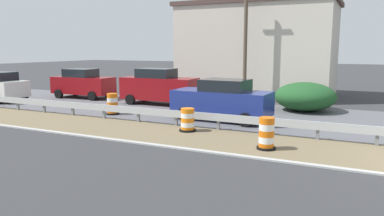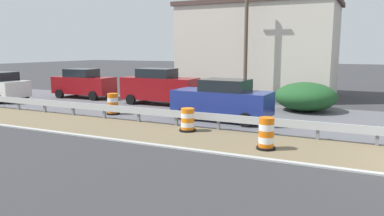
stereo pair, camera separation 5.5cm
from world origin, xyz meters
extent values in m
cube|color=slate|center=(2.17, 1.61, 0.35)|extent=(0.12, 0.12, 0.70)
cube|color=slate|center=(2.17, 3.65, 0.35)|extent=(0.12, 0.12, 0.70)
cube|color=slate|center=(2.17, 5.69, 0.35)|extent=(0.12, 0.12, 0.70)
cube|color=slate|center=(2.17, 7.73, 0.35)|extent=(0.12, 0.12, 0.70)
cube|color=slate|center=(2.17, 9.78, 0.35)|extent=(0.12, 0.12, 0.70)
cube|color=slate|center=(2.17, 11.82, 0.35)|extent=(0.12, 0.12, 0.70)
cube|color=slate|center=(2.17, 13.86, 0.35)|extent=(0.12, 0.12, 0.70)
cube|color=slate|center=(2.17, 15.90, 0.35)|extent=(0.12, 0.12, 0.70)
cube|color=slate|center=(2.17, 17.94, 0.35)|extent=(0.12, 0.12, 0.70)
cube|color=slate|center=(2.17, 19.99, 0.35)|extent=(0.12, 0.12, 0.70)
cylinder|color=orange|center=(-0.03, 5.10, 0.11)|extent=(0.53, 0.53, 0.22)
cylinder|color=white|center=(-0.03, 5.10, 0.34)|extent=(0.53, 0.53, 0.22)
cylinder|color=orange|center=(-0.03, 5.10, 0.56)|extent=(0.53, 0.53, 0.22)
cylinder|color=white|center=(-0.03, 5.10, 0.78)|extent=(0.53, 0.53, 0.22)
cylinder|color=orange|center=(-0.03, 5.10, 1.01)|extent=(0.53, 0.53, 0.22)
cylinder|color=black|center=(-0.03, 5.10, 0.04)|extent=(0.66, 0.66, 0.08)
cylinder|color=orange|center=(1.35, 8.81, 0.10)|extent=(0.57, 0.57, 0.20)
cylinder|color=white|center=(1.35, 8.81, 0.29)|extent=(0.57, 0.57, 0.20)
cylinder|color=orange|center=(1.35, 8.81, 0.49)|extent=(0.57, 0.57, 0.20)
cylinder|color=white|center=(1.35, 8.81, 0.68)|extent=(0.57, 0.57, 0.20)
cylinder|color=orange|center=(1.35, 8.81, 0.88)|extent=(0.57, 0.57, 0.20)
cylinder|color=black|center=(1.35, 8.81, 0.04)|extent=(0.71, 0.71, 0.08)
cylinder|color=orange|center=(3.28, 14.18, 0.11)|extent=(0.56, 0.56, 0.22)
cylinder|color=white|center=(3.28, 14.18, 0.34)|extent=(0.56, 0.56, 0.22)
cylinder|color=orange|center=(3.28, 14.18, 0.56)|extent=(0.56, 0.56, 0.22)
cylinder|color=white|center=(3.28, 14.18, 0.78)|extent=(0.56, 0.56, 0.22)
cylinder|color=orange|center=(3.28, 14.18, 1.01)|extent=(0.56, 0.56, 0.22)
cylinder|color=black|center=(3.28, 14.18, 0.04)|extent=(0.70, 0.70, 0.08)
cube|color=navy|center=(4.22, 8.38, 0.88)|extent=(2.06, 4.80, 1.13)
cube|color=black|center=(4.21, 8.19, 1.73)|extent=(1.77, 2.24, 0.56)
cylinder|color=black|center=(3.34, 9.98, 0.32)|extent=(0.25, 0.65, 0.64)
cylinder|color=black|center=(5.22, 9.90, 0.32)|extent=(0.25, 0.65, 0.64)
cylinder|color=black|center=(3.22, 6.86, 0.32)|extent=(0.25, 0.65, 0.64)
cylinder|color=black|center=(5.09, 6.79, 0.32)|extent=(0.25, 0.65, 0.64)
cylinder|color=black|center=(8.63, 29.74, 0.32)|extent=(0.23, 0.64, 0.64)
cylinder|color=black|center=(5.09, 22.91, 0.32)|extent=(0.24, 0.65, 0.64)
cube|color=maroon|center=(7.46, 13.76, 1.00)|extent=(1.76, 4.79, 1.36)
cube|color=black|center=(7.46, 13.96, 1.96)|extent=(1.58, 2.21, 0.56)
cylinder|color=black|center=(8.34, 12.19, 0.32)|extent=(0.22, 0.64, 0.64)
cylinder|color=black|center=(6.59, 12.18, 0.32)|extent=(0.22, 0.64, 0.64)
cylinder|color=black|center=(8.33, 15.35, 0.32)|extent=(0.22, 0.64, 0.64)
cylinder|color=black|center=(6.58, 15.34, 0.32)|extent=(0.22, 0.64, 0.64)
cube|color=maroon|center=(7.82, 20.18, 0.91)|extent=(1.87, 4.47, 1.17)
cube|color=black|center=(7.82, 20.36, 1.77)|extent=(1.63, 2.08, 0.56)
cylinder|color=black|center=(8.73, 18.75, 0.32)|extent=(0.24, 0.65, 0.64)
cylinder|color=black|center=(6.99, 18.70, 0.32)|extent=(0.24, 0.65, 0.64)
cylinder|color=black|center=(8.65, 21.66, 0.32)|extent=(0.24, 0.65, 0.64)
cylinder|color=black|center=(6.91, 21.61, 0.32)|extent=(0.24, 0.65, 0.64)
cube|color=beige|center=(14.85, 9.60, 3.24)|extent=(6.32, 10.82, 6.47)
cube|color=#4C3833|center=(14.85, 9.60, 6.62)|extent=(6.58, 11.25, 0.30)
cylinder|color=brown|center=(10.58, 9.23, 3.85)|extent=(0.24, 0.24, 7.70)
ellipsoid|color=#1E4C23|center=(8.90, 5.16, 0.80)|extent=(3.38, 3.38, 1.60)
camera|label=1|loc=(-12.40, 2.07, 3.45)|focal=34.62mm
camera|label=2|loc=(-12.37, 2.03, 3.45)|focal=34.62mm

